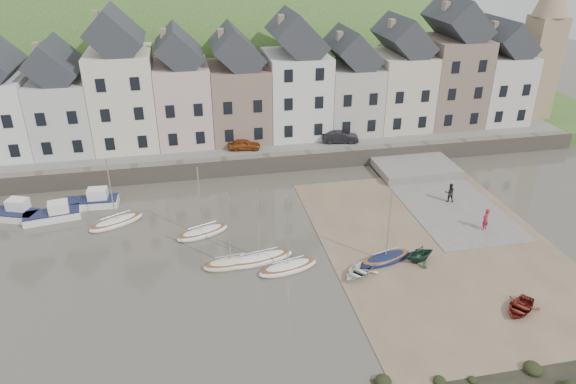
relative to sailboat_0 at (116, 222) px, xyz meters
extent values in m
plane|color=#474137|center=(14.34, -8.68, -0.26)|extent=(160.00, 160.00, 0.00)
cube|color=#375C24|center=(14.34, 23.32, 0.49)|extent=(90.00, 30.00, 1.50)
cube|color=slate|center=(14.34, 11.82, 1.29)|extent=(70.00, 7.00, 0.10)
cube|color=slate|center=(14.34, 8.32, 0.64)|extent=(70.00, 1.20, 1.80)
cube|color=brown|center=(25.34, -8.68, -0.23)|extent=(18.00, 26.00, 0.06)
cube|color=slate|center=(29.34, -0.68, -0.20)|extent=(8.00, 18.00, 0.12)
ellipsoid|color=#375C24|center=(9.34, 51.32, -18.26)|extent=(134.40, 84.00, 84.00)
cube|color=silver|center=(-11.66, 15.32, 5.24)|extent=(6.00, 8.00, 8.00)
cube|color=beige|center=(-5.71, 15.32, 4.99)|extent=(5.80, 8.00, 7.50)
cube|color=gray|center=(-7.16, 15.32, 11.66)|extent=(0.60, 0.90, 1.40)
cube|color=beige|center=(0.44, 15.32, 6.24)|extent=(6.40, 8.00, 10.00)
cube|color=gray|center=(-1.16, 15.32, 14.46)|extent=(0.60, 0.90, 1.40)
cube|color=#C7A9A5|center=(6.49, 15.32, 5.49)|extent=(5.60, 8.00, 8.50)
cube|color=gray|center=(5.09, 15.32, 12.56)|extent=(0.60, 0.90, 1.40)
cube|color=#82685A|center=(12.44, 15.32, 5.24)|extent=(6.20, 8.00, 8.00)
cube|color=gray|center=(10.89, 15.32, 12.36)|extent=(0.60, 0.90, 1.40)
cube|color=silver|center=(18.89, 15.32, 5.74)|extent=(6.60, 8.00, 9.00)
cube|color=gray|center=(17.24, 15.32, 13.56)|extent=(0.60, 0.90, 1.40)
cube|color=#AEAA9F|center=(25.14, 15.32, 4.99)|extent=(5.80, 8.00, 7.50)
cube|color=gray|center=(23.69, 15.32, 11.66)|extent=(0.60, 0.90, 1.40)
cube|color=beige|center=(31.09, 15.32, 5.49)|extent=(6.00, 8.00, 8.50)
cube|color=gray|center=(29.59, 15.32, 12.76)|extent=(0.60, 0.90, 1.40)
cube|color=#786757|center=(37.34, 15.32, 6.24)|extent=(6.40, 8.00, 10.00)
cube|color=gray|center=(35.74, 15.32, 14.46)|extent=(0.60, 0.90, 1.40)
cube|color=beige|center=(43.49, 15.32, 5.24)|extent=(5.80, 8.00, 8.00)
cube|color=gray|center=(42.04, 15.32, 12.16)|extent=(0.60, 0.90, 1.40)
cube|color=#997F60|center=(48.89, 15.32, 7.24)|extent=(3.50, 3.50, 12.00)
ellipsoid|color=white|center=(0.00, 0.00, -0.06)|extent=(4.86, 3.49, 0.84)
ellipsoid|color=brown|center=(0.00, 0.00, 0.16)|extent=(4.46, 3.19, 0.20)
cylinder|color=#B2B5B7|center=(0.00, 0.00, 3.04)|extent=(0.10, 0.10, 5.60)
cylinder|color=#B2B5B7|center=(0.00, 0.00, 0.69)|extent=(2.33, 1.26, 0.08)
ellipsoid|color=white|center=(7.09, -3.16, -0.06)|extent=(4.72, 2.96, 0.84)
ellipsoid|color=brown|center=(7.09, -3.16, 0.16)|extent=(4.33, 2.71, 0.20)
cylinder|color=#B2B5B7|center=(7.09, -3.16, 3.04)|extent=(0.10, 0.10, 5.60)
cylinder|color=#B2B5B7|center=(7.09, -3.16, 0.69)|extent=(2.34, 0.93, 0.08)
ellipsoid|color=beige|center=(8.90, -8.06, -0.06)|extent=(4.30, 1.90, 0.84)
ellipsoid|color=brown|center=(8.90, -8.06, 0.16)|extent=(3.95, 1.73, 0.20)
cylinder|color=#B2B5B7|center=(8.90, -8.06, 3.04)|extent=(0.10, 0.10, 5.60)
cylinder|color=#B2B5B7|center=(8.90, -8.06, 0.69)|extent=(2.29, 0.31, 0.08)
ellipsoid|color=white|center=(12.96, -9.44, -0.06)|extent=(4.81, 2.48, 0.84)
ellipsoid|color=brown|center=(12.96, -9.44, 0.16)|extent=(4.42, 2.27, 0.20)
cylinder|color=#B2B5B7|center=(12.96, -9.44, 3.04)|extent=(0.10, 0.10, 5.60)
cylinder|color=#B2B5B7|center=(12.96, -9.44, 0.69)|extent=(2.48, 0.64, 0.08)
ellipsoid|color=white|center=(11.04, -7.92, -0.06)|extent=(5.60, 2.48, 0.84)
ellipsoid|color=brown|center=(11.04, -7.92, 0.16)|extent=(5.15, 2.27, 0.20)
cylinder|color=#B2B5B7|center=(11.04, -7.92, 3.04)|extent=(0.10, 0.10, 5.60)
cylinder|color=#B2B5B7|center=(11.04, -7.92, 0.69)|extent=(2.94, 0.63, 0.08)
ellipsoid|color=#12193A|center=(20.42, -9.76, -0.06)|extent=(4.64, 2.62, 0.84)
ellipsoid|color=brown|center=(20.42, -9.76, 0.16)|extent=(4.26, 2.39, 0.20)
cylinder|color=#B2B5B7|center=(20.42, -9.76, 3.04)|extent=(0.10, 0.10, 5.60)
cylinder|color=#B2B5B7|center=(20.42, -9.76, 0.69)|extent=(2.35, 0.72, 0.08)
cube|color=white|center=(-5.49, 2.02, 0.09)|extent=(4.84, 2.45, 0.70)
cube|color=#12193A|center=(-5.49, 2.02, 0.46)|extent=(4.76, 2.48, 0.08)
cube|color=white|center=(-4.80, 1.90, 0.94)|extent=(1.80, 1.45, 1.00)
cube|color=white|center=(-9.02, 2.90, 0.09)|extent=(5.04, 3.27, 0.70)
cube|color=#12193A|center=(-9.02, 2.90, 0.46)|extent=(4.96, 3.28, 0.08)
cube|color=white|center=(-8.36, 3.15, 0.94)|extent=(1.98, 1.71, 1.00)
cube|color=white|center=(-2.53, 3.88, 0.09)|extent=(4.86, 1.89, 0.70)
cube|color=#12193A|center=(-2.53, 3.88, 0.46)|extent=(4.77, 1.93, 0.08)
cube|color=white|center=(-1.81, 3.91, 0.94)|extent=(1.73, 1.26, 1.00)
imported|color=white|center=(17.84, -11.11, 0.11)|extent=(3.72, 3.58, 0.63)
imported|color=#163325|center=(22.89, -10.29, 0.46)|extent=(2.97, 2.73, 1.32)
imported|color=maroon|center=(26.93, -17.05, 0.10)|extent=(3.56, 3.39, 0.60)
imported|color=maroon|center=(30.11, -7.06, 0.81)|extent=(0.83, 0.72, 1.91)
imported|color=black|center=(29.57, -1.84, 0.75)|extent=(1.01, 0.88, 1.79)
imported|color=#8C3D14|center=(12.36, 10.82, 1.91)|extent=(3.51, 1.80, 1.14)
imported|color=black|center=(22.88, 10.82, 1.99)|extent=(4.13, 2.10, 1.30)
ellipsoid|color=black|center=(20.90, -21.90, -0.16)|extent=(0.52, 0.58, 0.34)
ellipsoid|color=black|center=(15.98, -21.08, -0.08)|extent=(0.92, 1.01, 0.60)
ellipsoid|color=black|center=(24.62, -21.90, -0.06)|extent=(1.02, 1.13, 0.67)
ellipsoid|color=black|center=(19.05, -21.66, -0.12)|extent=(0.72, 0.79, 0.47)
camera|label=1|loc=(6.60, -40.84, 22.28)|focal=32.81mm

